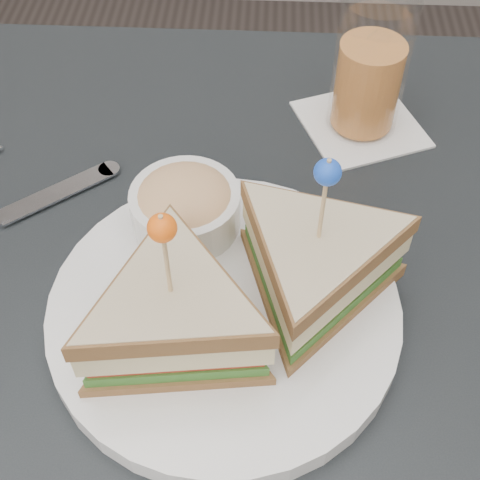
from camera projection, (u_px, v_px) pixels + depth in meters
name	position (u px, v px, depth m)	size (l,w,h in m)	color
table	(229.00, 329.00, 0.66)	(0.80, 0.80, 0.75)	black
plate_meal	(234.00, 286.00, 0.54)	(0.39, 0.39, 0.17)	white
cutlery_knife	(9.00, 215.00, 0.64)	(0.18, 0.15, 0.01)	silver
drink_set	(369.00, 74.00, 0.68)	(0.16, 0.16, 0.15)	white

